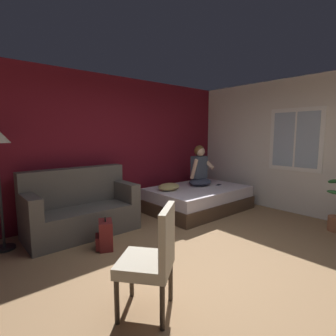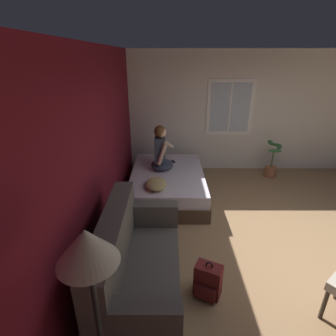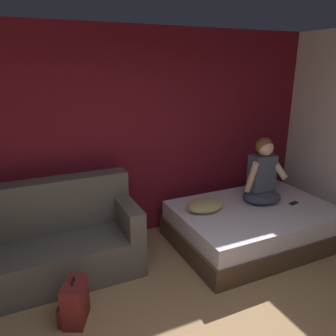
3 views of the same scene
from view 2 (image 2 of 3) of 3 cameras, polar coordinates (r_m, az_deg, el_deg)
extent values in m
plane|color=#93704C|center=(4.29, 25.58, -16.01)|extent=(40.00, 40.00, 0.00)
cube|color=maroon|center=(3.34, -16.83, 1.03)|extent=(10.95, 0.16, 2.70)
cube|color=silver|center=(6.38, 16.63, 11.41)|extent=(0.16, 6.74, 2.70)
cube|color=white|center=(6.17, 13.35, 12.65)|extent=(0.02, 1.04, 1.24)
cube|color=#9EB2C6|center=(6.16, 13.38, 12.62)|extent=(0.01, 0.88, 1.08)
cube|color=white|center=(6.16, 13.38, 12.62)|extent=(0.01, 0.04, 1.08)
cube|color=#4C3828|center=(5.23, -0.09, -4.41)|extent=(2.07, 1.43, 0.26)
cube|color=silver|center=(5.12, -0.09, -2.03)|extent=(2.01, 1.39, 0.22)
cube|color=#514C47|center=(3.24, -5.31, -23.08)|extent=(1.70, 0.81, 0.44)
cube|color=#514C47|center=(2.93, -11.77, -15.65)|extent=(1.70, 0.25, 0.60)
cube|color=#514C47|center=(2.46, -7.54, -29.73)|extent=(0.18, 0.80, 0.32)
cube|color=#514C47|center=(3.58, -4.41, -9.97)|extent=(0.18, 0.80, 0.32)
cylinder|color=#382D23|center=(3.44, 30.85, -24.11)|extent=(0.04, 0.04, 0.40)
ellipsoid|color=#383D51|center=(5.21, -1.26, 0.74)|extent=(0.53, 0.46, 0.16)
cube|color=#3F4756|center=(5.10, -1.74, 4.07)|extent=(0.34, 0.21, 0.48)
cylinder|color=#DBB293|center=(4.92, -1.30, 3.07)|extent=(0.09, 0.21, 0.44)
cylinder|color=#DBB293|center=(5.23, -0.75, 5.70)|extent=(0.09, 0.38, 0.29)
sphere|color=#DBB293|center=(5.00, -1.55, 7.80)|extent=(0.21, 0.21, 0.21)
ellipsoid|color=brown|center=(5.00, -1.79, 7.97)|extent=(0.23, 0.23, 0.23)
cube|color=maroon|center=(3.29, 8.72, -22.93)|extent=(0.29, 0.35, 0.40)
cube|color=maroon|center=(3.28, 7.97, -25.38)|extent=(0.15, 0.24, 0.18)
torus|color=black|center=(3.13, 8.98, -20.20)|extent=(0.05, 0.08, 0.09)
ellipsoid|color=tan|center=(4.47, -2.61, -3.46)|extent=(0.51, 0.40, 0.14)
cube|color=black|center=(5.57, 1.14, 1.42)|extent=(0.16, 0.10, 0.01)
cone|color=beige|center=(1.57, -17.31, -15.91)|extent=(0.36, 0.36, 0.22)
cylinder|color=#995B3D|center=(6.42, 21.38, -0.74)|extent=(0.26, 0.26, 0.24)
cylinder|color=#426033|center=(6.31, 21.77, 1.75)|extent=(0.03, 0.03, 0.36)
ellipsoid|color=#2D6B33|center=(6.14, 22.24, 3.49)|extent=(0.15, 0.29, 0.06)
ellipsoid|color=#2D6B33|center=(6.31, 22.34, 4.75)|extent=(0.22, 0.29, 0.06)
ellipsoid|color=#2D6B33|center=(6.17, 21.38, 5.29)|extent=(0.29, 0.15, 0.06)
ellipsoid|color=#2D6B33|center=(6.22, 23.07, 4.18)|extent=(0.30, 0.21, 0.06)
camera|label=1|loc=(3.85, 75.64, -9.52)|focal=28.00mm
camera|label=3|loc=(3.62, 57.46, 7.81)|focal=35.00mm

